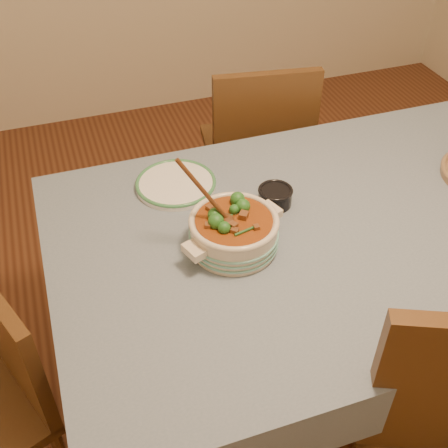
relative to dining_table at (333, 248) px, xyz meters
name	(u,v)px	position (x,y,z in m)	size (l,w,h in m)	color
floor	(311,375)	(0.00, 0.00, -0.66)	(4.50, 4.50, 0.00)	#482314
dining_table	(333,248)	(0.00, 0.00, 0.00)	(1.68, 1.08, 0.76)	brown
stew_casserole	(234,229)	(-0.32, 0.01, 0.15)	(0.32, 0.31, 0.30)	beige
white_plate	(176,184)	(-0.40, 0.34, 0.10)	(0.32, 0.32, 0.02)	white
condiment_bowl	(275,196)	(-0.14, 0.16, 0.12)	(0.12, 0.12, 0.06)	black
chair_far	(258,147)	(0.08, 0.82, -0.15)	(0.48, 0.48, 0.91)	brown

